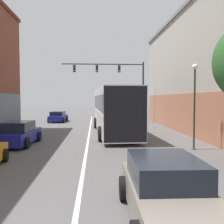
# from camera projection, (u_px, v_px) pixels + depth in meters

# --- Properties ---
(lane_center_line) EXTENTS (0.14, 44.59, 0.01)m
(lane_center_line) POSITION_uv_depth(u_px,v_px,m) (88.00, 139.00, 17.98)
(lane_center_line) COLOR silver
(lane_center_line) RESTS_ON ground_plane
(bus) EXTENTS (3.19, 12.50, 3.57)m
(bus) POSITION_uv_depth(u_px,v_px,m) (114.00, 108.00, 20.90)
(bus) COLOR silver
(bus) RESTS_ON ground_plane
(hatchback_foreground) EXTENTS (2.01, 4.28, 1.42)m
(hatchback_foreground) POSITION_uv_depth(u_px,v_px,m) (167.00, 192.00, 5.94)
(hatchback_foreground) COLOR slate
(hatchback_foreground) RESTS_ON ground_plane
(parked_car_left_near) EXTENTS (2.05, 4.35, 1.42)m
(parked_car_left_near) POSITION_uv_depth(u_px,v_px,m) (19.00, 134.00, 15.73)
(parked_car_left_near) COLOR navy
(parked_car_left_near) RESTS_ON ground_plane
(parked_car_left_far) EXTENTS (2.09, 4.17, 1.26)m
(parked_car_left_far) POSITION_uv_depth(u_px,v_px,m) (58.00, 117.00, 31.37)
(parked_car_left_far) COLOR navy
(parked_car_left_far) RESTS_ON ground_plane
(traffic_signal_gantry) EXTENTS (9.43, 0.36, 7.03)m
(traffic_signal_gantry) POSITION_uv_depth(u_px,v_px,m) (117.00, 77.00, 30.14)
(traffic_signal_gantry) COLOR black
(traffic_signal_gantry) RESTS_ON ground_plane
(street_lamp) EXTENTS (0.32, 0.32, 4.66)m
(street_lamp) POSITION_uv_depth(u_px,v_px,m) (194.00, 100.00, 14.20)
(street_lamp) COLOR #233323
(street_lamp) RESTS_ON ground_plane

